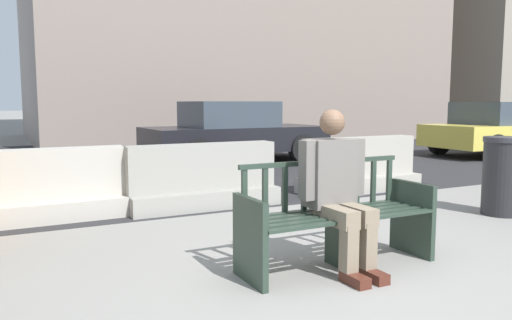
% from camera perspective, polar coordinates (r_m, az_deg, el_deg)
% --- Properties ---
extents(ground_plane, '(200.00, 200.00, 0.00)m').
position_cam_1_polar(ground_plane, '(3.93, 9.07, -13.91)').
color(ground_plane, gray).
extents(street_asphalt, '(120.00, 12.00, 0.01)m').
position_cam_1_polar(street_asphalt, '(11.94, -16.38, -0.30)').
color(street_asphalt, '#28282B').
rests_on(street_asphalt, ground).
extents(street_bench, '(1.69, 0.54, 0.88)m').
position_cam_1_polar(street_bench, '(4.24, 9.18, -6.77)').
color(street_bench, '#28382D').
rests_on(street_bench, ground).
extents(seated_person, '(0.58, 0.72, 1.31)m').
position_cam_1_polar(seated_person, '(4.12, 9.24, -3.01)').
color(seated_person, '#66605B').
rests_on(seated_person, ground).
extents(jersey_barrier_centre, '(2.00, 0.69, 0.84)m').
position_cam_1_polar(jersey_barrier_centre, '(6.60, -6.15, -2.46)').
color(jersey_barrier_centre, gray).
rests_on(jersey_barrier_centre, ground).
extents(jersey_barrier_left, '(2.01, 0.72, 0.84)m').
position_cam_1_polar(jersey_barrier_left, '(6.33, -23.67, -3.35)').
color(jersey_barrier_left, '#ADA89E').
rests_on(jersey_barrier_left, ground).
extents(jersey_barrier_right, '(2.02, 0.75, 0.84)m').
position_cam_1_polar(jersey_barrier_right, '(7.95, 11.75, -1.03)').
color(jersey_barrier_right, '#9E998E').
rests_on(jersey_barrier_right, ground).
extents(car_taxi_near, '(4.09, 2.10, 1.40)m').
position_cam_1_polar(car_taxi_near, '(14.54, 26.08, 3.15)').
color(car_taxi_near, '#DBC64C').
rests_on(car_taxi_near, ground).
extents(car_sedan_mid, '(4.25, 2.06, 1.41)m').
position_cam_1_polar(car_sedan_mid, '(11.72, -2.60, 3.20)').
color(car_sedan_mid, black).
rests_on(car_sedan_mid, ground).
extents(trash_bin, '(0.48, 0.48, 0.96)m').
position_cam_1_polar(trash_bin, '(6.80, 26.33, -1.63)').
color(trash_bin, '#232326').
rests_on(trash_bin, ground).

